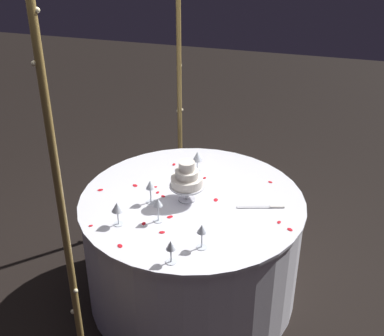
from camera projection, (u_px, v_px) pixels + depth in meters
The scene contains 28 objects.
ground_plane at pixel (192, 291), 3.62m from camera, with size 12.00×12.00×0.00m, color black.
decorative_arch at pixel (132, 71), 2.93m from camera, with size 1.93×0.06×2.51m.
main_table at pixel (192, 248), 3.43m from camera, with size 1.44×1.44×0.77m.
tiered_cake at pixel (187, 179), 3.16m from camera, with size 0.22×0.22×0.27m.
wine_glass_0 at pixel (202, 231), 2.76m from camera, with size 0.06×0.06×0.15m.
wine_glass_1 at pixel (117, 208), 2.95m from camera, with size 0.07×0.07×0.15m.
wine_glass_2 at pixel (150, 186), 3.16m from camera, with size 0.06×0.06×0.16m.
wine_glass_3 at pixel (197, 157), 3.50m from camera, with size 0.07×0.07×0.16m.
wine_glass_4 at pixel (171, 247), 2.66m from camera, with size 0.06×0.06×0.14m.
wine_glass_5 at pixel (158, 204), 2.98m from camera, with size 0.06×0.06×0.16m.
cake_knife at pixel (264, 207), 3.16m from camera, with size 0.10×0.29×0.01m.
rose_petal_0 at pixel (135, 185), 3.39m from camera, with size 0.04×0.03×0.00m, color red.
rose_petal_1 at pixel (155, 187), 3.37m from camera, with size 0.02×0.02×0.00m, color red.
rose_petal_2 at pixel (162, 232), 2.93m from camera, with size 0.04×0.02×0.00m, color red.
rose_petal_3 at pixel (170, 217), 3.07m from camera, with size 0.04×0.03×0.00m, color red.
rose_petal_4 at pixel (216, 200), 3.24m from camera, with size 0.04×0.03×0.00m, color red.
rose_petal_5 at pixel (144, 224), 3.01m from camera, with size 0.03×0.02×0.00m, color red.
rose_petal_6 at pixel (100, 190), 3.34m from camera, with size 0.04×0.03×0.00m, color red.
rose_petal_7 at pixel (174, 164), 3.64m from camera, with size 0.03×0.02×0.00m, color red.
rose_petal_8 at pixel (163, 196), 3.27m from camera, with size 0.03×0.02×0.00m, color red.
rose_petal_9 at pixel (120, 246), 2.83m from camera, with size 0.04×0.03×0.00m, color red.
rose_petal_10 at pixel (270, 182), 3.43m from camera, with size 0.03×0.02×0.00m, color red.
rose_petal_11 at pixel (158, 192), 3.31m from camera, with size 0.03×0.02×0.00m, color red.
rose_petal_12 at pixel (205, 178), 3.48m from camera, with size 0.03×0.02×0.00m, color red.
rose_petal_13 at pixel (279, 222), 3.02m from camera, with size 0.03×0.02×0.00m, color red.
rose_petal_14 at pixel (173, 184), 3.41m from camera, with size 0.04×0.03×0.00m, color red.
rose_petal_15 at pixel (290, 229), 2.96m from camera, with size 0.04×0.03×0.00m, color red.
rose_petal_16 at pixel (91, 226), 2.99m from camera, with size 0.03×0.02×0.00m, color red.
Camera 1 is at (-2.64, -0.72, 2.53)m, focal length 47.68 mm.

